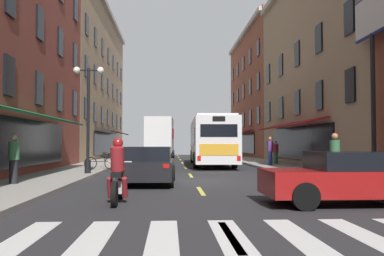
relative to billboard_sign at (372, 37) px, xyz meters
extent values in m
cube|color=#28282B|center=(-7.05, 0.77, -5.81)|extent=(34.80, 80.00, 0.10)
cube|color=#DBCC4C|center=(-7.05, -9.23, -5.76)|extent=(0.14, 2.40, 0.01)
cube|color=#DBCC4C|center=(-7.05, -2.73, -5.76)|extent=(0.14, 2.40, 0.01)
cube|color=#DBCC4C|center=(-7.05, 3.77, -5.76)|extent=(0.14, 2.40, 0.01)
cube|color=#DBCC4C|center=(-7.05, 10.27, -5.76)|extent=(0.14, 2.40, 0.01)
cube|color=#DBCC4C|center=(-7.05, 16.77, -5.76)|extent=(0.14, 2.40, 0.01)
cube|color=#DBCC4C|center=(-7.05, 23.27, -5.76)|extent=(0.14, 2.40, 0.01)
cube|color=#DBCC4C|center=(-7.05, 29.77, -5.76)|extent=(0.14, 2.40, 0.01)
cube|color=#DBCC4C|center=(-7.05, 36.27, -5.76)|extent=(0.14, 2.40, 0.01)
cube|color=silver|center=(-10.35, -9.23, -5.76)|extent=(0.50, 2.80, 0.01)
cube|color=silver|center=(-9.25, -9.23, -5.76)|extent=(0.50, 2.80, 0.01)
cube|color=silver|center=(-8.15, -9.23, -5.76)|extent=(0.50, 2.80, 0.01)
cube|color=silver|center=(-7.05, -9.23, -5.76)|extent=(0.50, 2.80, 0.01)
cube|color=silver|center=(-5.95, -9.23, -5.76)|extent=(0.50, 2.80, 0.01)
cube|color=silver|center=(-4.85, -9.23, -5.76)|extent=(0.50, 2.80, 0.01)
cube|color=gray|center=(-12.95, 0.77, -5.69)|extent=(3.00, 80.00, 0.14)
cube|color=gray|center=(-1.15, 0.77, -5.69)|extent=(3.00, 80.00, 0.14)
cube|color=black|center=(-14.41, 0.77, -4.21)|extent=(0.10, 16.00, 2.10)
cube|color=#1E6638|center=(-13.70, 0.77, -3.01)|extent=(1.38, 14.93, 0.44)
cube|color=black|center=(-14.41, 0.77, -1.56)|extent=(0.10, 1.00, 1.60)
cube|color=black|center=(-14.41, 4.58, -1.56)|extent=(0.10, 1.00, 1.60)
cube|color=black|center=(-14.41, 8.39, -1.56)|extent=(0.10, 1.00, 1.60)
cube|color=black|center=(-14.41, 12.20, -1.56)|extent=(0.10, 1.00, 1.60)
cube|color=black|center=(-14.41, 4.58, 1.64)|extent=(0.10, 1.00, 1.60)
cube|color=black|center=(-14.41, 8.39, 1.64)|extent=(0.10, 1.00, 1.60)
cube|color=black|center=(-14.41, 12.20, 1.64)|extent=(0.10, 1.00, 1.60)
cube|color=black|center=(-14.41, 12.20, 4.84)|extent=(0.10, 1.00, 1.60)
cube|color=#9E8466|center=(-18.45, 27.44, 1.97)|extent=(8.00, 26.57, 15.46)
cube|color=#B2AD9E|center=(-14.35, 27.44, 9.35)|extent=(0.44, 26.07, 0.40)
cube|color=black|center=(-14.41, 27.44, -4.21)|extent=(0.10, 16.00, 2.10)
cube|color=black|center=(-13.70, 27.44, -3.01)|extent=(1.38, 14.93, 0.44)
cube|color=black|center=(-14.41, 16.01, -1.56)|extent=(0.10, 1.00, 1.60)
cube|color=black|center=(-14.41, 19.82, -1.56)|extent=(0.10, 1.00, 1.60)
cube|color=black|center=(-14.41, 23.63, -1.56)|extent=(0.10, 1.00, 1.60)
cube|color=black|center=(-14.41, 27.44, -1.56)|extent=(0.10, 1.00, 1.60)
cube|color=black|center=(-14.41, 31.25, -1.56)|extent=(0.10, 1.00, 1.60)
cube|color=black|center=(-14.41, 35.05, -1.56)|extent=(0.10, 1.00, 1.60)
cube|color=black|center=(-14.41, 38.86, -1.56)|extent=(0.10, 1.00, 1.60)
cube|color=black|center=(-14.41, 16.01, 1.64)|extent=(0.10, 1.00, 1.60)
cube|color=black|center=(-14.41, 19.82, 1.64)|extent=(0.10, 1.00, 1.60)
cube|color=black|center=(-14.41, 23.63, 1.64)|extent=(0.10, 1.00, 1.60)
cube|color=black|center=(-14.41, 27.44, 1.64)|extent=(0.10, 1.00, 1.60)
cube|color=black|center=(-14.41, 31.25, 1.64)|extent=(0.10, 1.00, 1.60)
cube|color=black|center=(-14.41, 35.05, 1.64)|extent=(0.10, 1.00, 1.60)
cube|color=black|center=(-14.41, 38.86, 1.64)|extent=(0.10, 1.00, 1.60)
cube|color=black|center=(-14.41, 16.01, 4.84)|extent=(0.10, 1.00, 1.60)
cube|color=black|center=(-14.41, 19.82, 4.84)|extent=(0.10, 1.00, 1.60)
cube|color=black|center=(-14.41, 23.63, 4.84)|extent=(0.10, 1.00, 1.60)
cube|color=black|center=(-14.41, 27.44, 4.84)|extent=(0.10, 1.00, 1.60)
cube|color=black|center=(-14.41, 31.25, 4.84)|extent=(0.10, 1.00, 1.60)
cube|color=black|center=(-14.41, 35.05, 4.84)|extent=(0.10, 1.00, 1.60)
cube|color=black|center=(-14.41, 38.86, 4.84)|extent=(0.10, 1.00, 1.60)
cube|color=#9E8466|center=(4.35, 10.77, 0.97)|extent=(8.00, 19.90, 13.47)
cube|color=black|center=(0.31, 10.77, -4.21)|extent=(0.10, 12.00, 2.10)
cube|color=maroon|center=(-0.40, 10.77, -3.01)|extent=(1.38, 11.20, 0.44)
cube|color=black|center=(0.31, 2.77, -1.56)|extent=(0.10, 1.00, 1.60)
cube|color=black|center=(0.31, 6.77, -1.56)|extent=(0.10, 1.00, 1.60)
cube|color=black|center=(0.31, 10.77, -1.56)|extent=(0.10, 1.00, 1.60)
cube|color=black|center=(0.31, 14.77, -1.56)|extent=(0.10, 1.00, 1.60)
cube|color=black|center=(0.31, 18.77, -1.56)|extent=(0.10, 1.00, 1.60)
cube|color=black|center=(0.31, 2.77, 1.64)|extent=(0.10, 1.00, 1.60)
cube|color=black|center=(0.31, 6.77, 1.64)|extent=(0.10, 1.00, 1.60)
cube|color=black|center=(0.31, 10.77, 1.64)|extent=(0.10, 1.00, 1.60)
cube|color=black|center=(0.31, 14.77, 1.64)|extent=(0.10, 1.00, 1.60)
cube|color=black|center=(0.31, 18.77, 1.64)|extent=(0.10, 1.00, 1.60)
cube|color=brown|center=(4.35, 30.77, 1.33)|extent=(8.00, 19.90, 14.19)
cube|color=#B2AD9E|center=(0.25, 30.77, 8.08)|extent=(0.44, 19.40, 0.40)
cube|color=black|center=(0.31, 30.77, -4.21)|extent=(0.10, 12.00, 2.10)
cube|color=maroon|center=(-0.40, 30.77, -3.01)|extent=(1.38, 11.20, 0.44)
cube|color=black|center=(0.31, 22.77, -1.56)|extent=(0.10, 1.00, 1.60)
cube|color=black|center=(0.31, 26.77, -1.56)|extent=(0.10, 1.00, 1.60)
cube|color=black|center=(0.31, 30.77, -1.56)|extent=(0.10, 1.00, 1.60)
cube|color=black|center=(0.31, 34.77, -1.56)|extent=(0.10, 1.00, 1.60)
cube|color=black|center=(0.31, 38.77, -1.56)|extent=(0.10, 1.00, 1.60)
cube|color=black|center=(0.31, 22.77, 1.64)|extent=(0.10, 1.00, 1.60)
cube|color=black|center=(0.31, 26.77, 1.64)|extent=(0.10, 1.00, 1.60)
cube|color=black|center=(0.31, 30.77, 1.64)|extent=(0.10, 1.00, 1.60)
cube|color=black|center=(0.31, 34.77, 1.64)|extent=(0.10, 1.00, 1.60)
cube|color=black|center=(0.31, 38.77, 1.64)|extent=(0.10, 1.00, 1.60)
cube|color=black|center=(0.31, 22.77, 4.84)|extent=(0.10, 1.00, 1.60)
cube|color=black|center=(0.31, 26.77, 4.84)|extent=(0.10, 1.00, 1.60)
cube|color=black|center=(0.31, 30.77, 4.84)|extent=(0.10, 1.00, 1.60)
cube|color=black|center=(0.31, 34.77, 4.84)|extent=(0.10, 1.00, 1.60)
cube|color=black|center=(0.31, 38.77, 4.84)|extent=(0.10, 1.00, 1.60)
cylinder|color=black|center=(0.00, 0.00, -2.74)|extent=(0.18, 0.18, 5.75)
cylinder|color=black|center=(0.00, 0.00, -5.50)|extent=(0.40, 0.40, 0.24)
cube|color=navy|center=(0.00, 0.00, 0.91)|extent=(0.10, 2.77, 1.71)
cube|color=silver|center=(-0.06, 0.00, 0.91)|extent=(0.04, 2.61, 1.55)
cube|color=silver|center=(0.06, 0.00, 0.91)|extent=(0.04, 2.61, 1.55)
cube|color=silver|center=(-5.19, 12.64, -4.03)|extent=(2.85, 11.78, 2.75)
cube|color=silver|center=(-5.19, 12.64, -2.60)|extent=(2.62, 10.57, 0.16)
cube|color=black|center=(-5.18, 12.94, -3.84)|extent=(2.83, 9.38, 0.96)
cube|color=#19723F|center=(-5.19, 12.64, -5.16)|extent=(2.87, 11.38, 0.36)
cube|color=black|center=(-5.04, 18.45, -3.84)|extent=(2.25, 0.18, 1.10)
cube|color=black|center=(-5.34, 6.82, -3.53)|extent=(2.05, 0.17, 0.70)
cube|color=gold|center=(-5.34, 6.81, -4.58)|extent=(2.15, 0.16, 0.64)
cube|color=black|center=(-5.34, 6.81, -2.88)|extent=(0.70, 0.12, 0.28)
cube|color=red|center=(-6.43, 6.83, -5.06)|extent=(0.20, 0.09, 0.28)
cube|color=red|center=(-4.24, 6.77, -5.06)|extent=(0.20, 0.09, 0.28)
cylinder|color=black|center=(-6.26, 16.52, -5.26)|extent=(0.33, 1.01, 1.00)
cylinder|color=black|center=(-3.91, 16.46, -5.26)|extent=(0.33, 1.01, 1.00)
cylinder|color=black|center=(-6.45, 9.31, -5.26)|extent=(0.33, 1.01, 1.00)
cylinder|color=black|center=(-4.10, 9.25, -5.26)|extent=(0.33, 1.01, 1.00)
cube|color=white|center=(-8.81, 26.17, -4.21)|extent=(2.40, 2.32, 2.40)
cube|color=black|center=(-8.77, 27.24, -3.36)|extent=(2.00, 0.19, 0.80)
cube|color=silver|center=(-8.97, 22.66, -3.46)|extent=(2.62, 4.89, 3.19)
cube|color=maroon|center=(-7.76, 22.61, -3.30)|extent=(0.19, 2.87, 0.90)
cube|color=black|center=(-8.92, 23.77, -5.21)|extent=(2.20, 6.69, 0.24)
cylinder|color=black|center=(-9.92, 26.02, -5.31)|extent=(0.32, 0.91, 0.90)
cylinder|color=black|center=(-7.72, 25.92, -5.31)|extent=(0.32, 0.91, 0.90)
cylinder|color=black|center=(-10.11, 22.00, -5.31)|extent=(0.32, 0.91, 0.90)
cylinder|color=black|center=(-7.91, 21.90, -5.31)|extent=(0.32, 0.91, 0.90)
cube|color=#515154|center=(-8.89, 32.12, -5.19)|extent=(1.91, 4.53, 0.66)
cube|color=black|center=(-8.90, 31.94, -4.66)|extent=(1.70, 2.47, 0.46)
cube|color=red|center=(-9.67, 29.91, -4.96)|extent=(0.20, 0.07, 0.14)
cube|color=red|center=(-8.24, 29.88, -4.96)|extent=(0.20, 0.07, 0.14)
cylinder|color=black|center=(-9.70, 33.68, -5.44)|extent=(0.24, 0.65, 0.64)
cylinder|color=black|center=(-8.01, 33.64, -5.44)|extent=(0.24, 0.65, 0.64)
cylinder|color=black|center=(-9.78, 30.60, -5.44)|extent=(0.24, 0.65, 0.64)
cylinder|color=black|center=(-8.09, 30.55, -5.44)|extent=(0.24, 0.65, 0.64)
cube|color=maroon|center=(-3.44, -5.87, -5.21)|extent=(4.51, 1.89, 0.62)
cube|color=black|center=(-3.26, -5.87, -4.69)|extent=(2.44, 1.71, 0.47)
cylinder|color=black|center=(-4.99, -6.76, -5.44)|extent=(0.64, 0.22, 0.64)
cylinder|color=black|center=(-5.00, -5.00, -5.44)|extent=(0.64, 0.22, 0.64)
cube|color=black|center=(-8.83, -0.30, -5.20)|extent=(1.92, 4.27, 0.64)
cube|color=black|center=(-8.83, -0.47, -4.63)|extent=(1.71, 2.32, 0.54)
cube|color=red|center=(-9.61, -2.37, -4.97)|extent=(0.20, 0.07, 0.14)
cube|color=red|center=(-8.16, -2.41, -4.97)|extent=(0.20, 0.07, 0.14)
cylinder|color=black|center=(-9.65, 1.13, -5.44)|extent=(0.24, 0.65, 0.64)
cylinder|color=black|center=(-7.93, 1.09, -5.44)|extent=(0.24, 0.65, 0.64)
cylinder|color=black|center=(-9.72, -1.69, -5.44)|extent=(0.24, 0.65, 0.64)
cylinder|color=black|center=(-8.01, -1.73, -5.44)|extent=(0.24, 0.65, 0.64)
cylinder|color=black|center=(-9.36, -4.58, -5.45)|extent=(0.11, 0.62, 0.62)
cylinder|color=black|center=(-9.35, -6.03, -5.45)|extent=(0.13, 0.62, 0.62)
cylinder|color=#B2B2B7|center=(-9.36, -4.70, -5.15)|extent=(0.07, 0.33, 0.68)
ellipsoid|color=maroon|center=(-9.36, -5.12, -4.95)|extent=(0.33, 0.56, 0.28)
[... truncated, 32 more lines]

